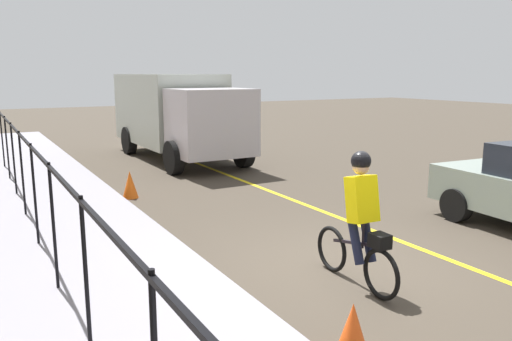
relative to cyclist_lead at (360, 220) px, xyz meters
name	(u,v)px	position (x,y,z in m)	size (l,w,h in m)	color
ground_plane	(345,268)	(0.57, -0.26, -0.91)	(80.00, 80.00, 0.00)	#41392F
lane_line_centre	(423,250)	(0.57, -1.86, -0.91)	(36.00, 0.12, 0.01)	yellow
sidewalk	(110,318)	(0.57, 3.14, -0.84)	(40.00, 3.20, 0.15)	gray
iron_fence	(51,195)	(1.57, 3.54, 0.43)	(19.53, 0.04, 1.60)	black
cyclist_lead	(360,220)	(0.00, 0.00, 0.00)	(1.71, 0.37, 1.83)	black
box_truck_background	(177,112)	(10.99, -1.68, 0.64)	(6.73, 2.59, 2.78)	#B4BDB1
traffic_cone_near	(353,330)	(-1.31, 1.20, -0.62)	(0.36, 0.36, 0.58)	#F55618
traffic_cone_far	(130,185)	(6.36, 1.26, -0.60)	(0.36, 0.36, 0.62)	orange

